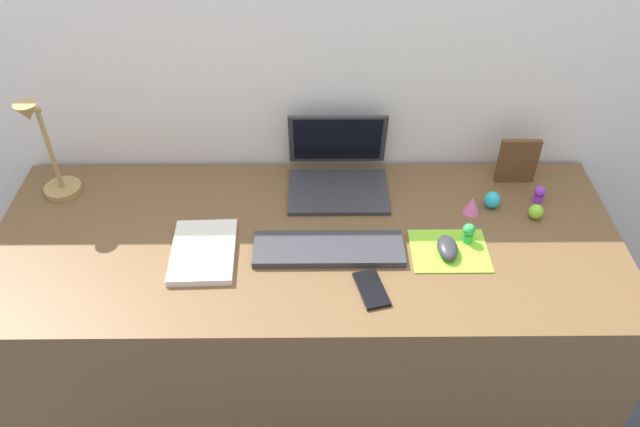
# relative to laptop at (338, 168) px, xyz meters

# --- Properties ---
(ground_plane) EXTENTS (6.00, 6.00, 0.00)m
(ground_plane) POSITION_rel_laptop_xyz_m (-0.09, -0.26, -0.79)
(ground_plane) COLOR #474C56
(back_wall) EXTENTS (2.97, 0.05, 1.44)m
(back_wall) POSITION_rel_laptop_xyz_m (-0.09, 0.13, -0.08)
(back_wall) COLOR silver
(back_wall) RESTS_ON ground_plane
(desk) EXTENTS (1.77, 0.70, 0.74)m
(desk) POSITION_rel_laptop_xyz_m (-0.09, -0.26, -0.42)
(desk) COLOR brown
(desk) RESTS_ON ground_plane
(laptop) EXTENTS (0.30, 0.26, 0.21)m
(laptop) POSITION_rel_laptop_xyz_m (0.00, 0.00, 0.00)
(laptop) COLOR #333338
(laptop) RESTS_ON desk
(keyboard) EXTENTS (0.41, 0.13, 0.02)m
(keyboard) POSITION_rel_laptop_xyz_m (-0.03, -0.31, -0.04)
(keyboard) COLOR #333338
(keyboard) RESTS_ON desk
(mousepad) EXTENTS (0.21, 0.17, 0.00)m
(mousepad) POSITION_rel_laptop_xyz_m (0.30, -0.31, -0.05)
(mousepad) COLOR #8CDB33
(mousepad) RESTS_ON desk
(mouse) EXTENTS (0.06, 0.10, 0.03)m
(mouse) POSITION_rel_laptop_xyz_m (0.29, -0.32, -0.03)
(mouse) COLOR #333338
(mouse) RESTS_ON mousepad
(cell_phone) EXTENTS (0.09, 0.14, 0.01)m
(cell_phone) POSITION_rel_laptop_xyz_m (0.07, -0.46, -0.05)
(cell_phone) COLOR black
(cell_phone) RESTS_ON desk
(desk_lamp) EXTENTS (0.11, 0.14, 0.34)m
(desk_lamp) POSITION_rel_laptop_xyz_m (-0.84, -0.06, 0.11)
(desk_lamp) COLOR #A5844C
(desk_lamp) RESTS_ON desk
(notebook_pad) EXTENTS (0.18, 0.25, 0.02)m
(notebook_pad) POSITION_rel_laptop_xyz_m (-0.37, -0.32, -0.04)
(notebook_pad) COLOR silver
(notebook_pad) RESTS_ON desk
(picture_frame) EXTENTS (0.12, 0.02, 0.15)m
(picture_frame) POSITION_rel_laptop_xyz_m (0.55, 0.00, 0.02)
(picture_frame) COLOR brown
(picture_frame) RESTS_ON desk
(toy_figurine_cyan) EXTENTS (0.05, 0.05, 0.05)m
(toy_figurine_cyan) POSITION_rel_laptop_xyz_m (0.45, -0.12, -0.03)
(toy_figurine_cyan) COLOR #28B7CC
(toy_figurine_cyan) RESTS_ON desk
(toy_figurine_lime) EXTENTS (0.04, 0.04, 0.05)m
(toy_figurine_lime) POSITION_rel_laptop_xyz_m (0.57, -0.17, -0.03)
(toy_figurine_lime) COLOR #8CDB33
(toy_figurine_lime) RESTS_ON desk
(toy_figurine_pink) EXTENTS (0.05, 0.05, 0.05)m
(toy_figurine_pink) POSITION_rel_laptop_xyz_m (0.39, -0.15, -0.03)
(toy_figurine_pink) COLOR pink
(toy_figurine_pink) RESTS_ON desk
(toy_figurine_green) EXTENTS (0.03, 0.03, 0.06)m
(toy_figurine_green) POSITION_rel_laptop_xyz_m (0.35, -0.28, -0.02)
(toy_figurine_green) COLOR green
(toy_figurine_green) RESTS_ON desk
(toy_figurine_purple) EXTENTS (0.03, 0.03, 0.05)m
(toy_figurine_purple) POSITION_rel_laptop_xyz_m (0.60, -0.10, -0.02)
(toy_figurine_purple) COLOR purple
(toy_figurine_purple) RESTS_ON desk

